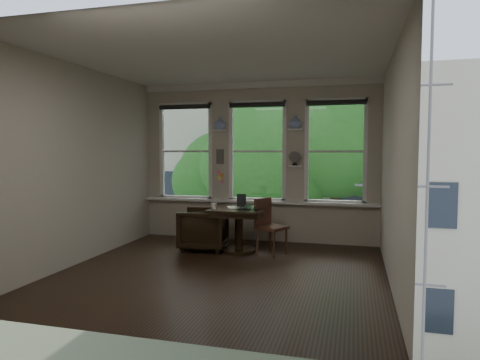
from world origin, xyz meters
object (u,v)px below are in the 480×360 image
(table, at_px, (239,230))
(laptop, at_px, (247,209))
(side_chair_right, at_px, (272,227))
(armchair_left, at_px, (203,229))
(mug, at_px, (214,206))

(table, relative_size, laptop, 2.65)
(table, bearing_deg, side_chair_right, -3.41)
(armchair_left, bearing_deg, laptop, 68.98)
(armchair_left, xyz_separation_m, side_chair_right, (1.22, -0.06, 0.10))
(table, xyz_separation_m, mug, (-0.37, -0.22, 0.42))
(laptop, bearing_deg, mug, -169.87)
(laptop, distance_m, mug, 0.55)
(table, xyz_separation_m, armchair_left, (-0.65, 0.02, -0.02))
(armchair_left, relative_size, side_chair_right, 0.86)
(side_chair_right, bearing_deg, laptop, 136.66)
(side_chair_right, relative_size, laptop, 2.71)
(mug, bearing_deg, table, 30.44)
(side_chair_right, xyz_separation_m, laptop, (-0.39, -0.14, 0.30))
(side_chair_right, relative_size, mug, 8.91)
(armchair_left, bearing_deg, table, 80.56)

